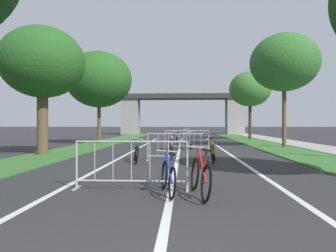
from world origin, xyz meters
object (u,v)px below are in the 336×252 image
at_px(bicycle_silver_0, 171,143).
at_px(bicycle_teal_1, 179,142).
at_px(tree_right_pine_far, 250,89).
at_px(crowd_barrier_fourth, 201,136).
at_px(crowd_barrier_third, 187,140).
at_px(tree_right_maple_mid, 284,63).
at_px(bicycle_red_4, 200,176).
at_px(bicycle_yellow_5, 213,152).
at_px(tree_left_pine_near, 42,63).
at_px(bicycle_blue_6, 168,177).
at_px(tree_left_oak_near, 99,80).
at_px(crowd_barrier_nearest, 131,165).
at_px(bicycle_white_2, 190,142).
at_px(crowd_barrier_second, 179,147).
at_px(bicycle_green_3, 136,153).

height_order(bicycle_silver_0, bicycle_teal_1, bicycle_teal_1).
bearing_deg(tree_right_pine_far, crowd_barrier_fourth, -127.89).
distance_m(crowd_barrier_third, bicycle_silver_0, 1.00).
relative_size(tree_right_maple_mid, crowd_barrier_third, 2.73).
height_order(bicycle_red_4, bicycle_yellow_5, bicycle_red_4).
relative_size(tree_left_pine_near, bicycle_blue_6, 3.66).
bearing_deg(bicycle_teal_1, tree_left_oak_near, 135.45).
xyz_separation_m(tree_left_oak_near, crowd_barrier_nearest, (4.80, -14.92, -3.98)).
distance_m(tree_left_pine_near, tree_left_oak_near, 7.85).
height_order(crowd_barrier_nearest, bicycle_white_2, crowd_barrier_nearest).
bearing_deg(tree_right_pine_far, bicycle_silver_0, -118.96).
bearing_deg(bicycle_teal_1, tree_left_pine_near, -156.88).
distance_m(tree_left_pine_near, bicycle_white_2, 8.68).
distance_m(bicycle_teal_1, bicycle_white_2, 0.65).
distance_m(bicycle_silver_0, bicycle_red_4, 10.63).
relative_size(tree_left_oak_near, crowd_barrier_second, 2.60).
bearing_deg(bicycle_white_2, tree_right_pine_far, 65.37).
xyz_separation_m(bicycle_teal_1, bicycle_green_3, (-1.44, -6.33, -0.04)).
distance_m(tree_right_maple_mid, bicycle_blue_6, 14.91).
height_order(tree_right_maple_mid, crowd_barrier_fourth, tree_right_maple_mid).
distance_m(crowd_barrier_second, bicycle_silver_0, 4.78).
height_order(tree_left_oak_near, bicycle_blue_6, tree_left_oak_near).
xyz_separation_m(tree_left_pine_near, bicycle_white_2, (6.71, 4.02, -3.76)).
xyz_separation_m(tree_right_pine_far, crowd_barrier_third, (-5.81, -11.44, -4.04)).
bearing_deg(tree_left_pine_near, crowd_barrier_fourth, 49.47).
distance_m(crowd_barrier_fourth, bicycle_yellow_5, 11.01).
height_order(crowd_barrier_nearest, crowd_barrier_second, same).
height_order(crowd_barrier_third, bicycle_red_4, crowd_barrier_third).
distance_m(crowd_barrier_nearest, crowd_barrier_third, 10.68).
xyz_separation_m(bicycle_red_4, bicycle_yellow_5, (0.73, 5.43, -0.01)).
bearing_deg(bicycle_green_3, bicycle_blue_6, -86.37).
distance_m(tree_right_maple_mid, bicycle_teal_1, 7.89).
height_order(tree_left_pine_near, bicycle_teal_1, tree_left_pine_near).
bearing_deg(crowd_barrier_third, crowd_barrier_fourth, 78.96).
distance_m(tree_right_maple_mid, bicycle_silver_0, 8.41).
relative_size(crowd_barrier_nearest, crowd_barrier_second, 1.00).
height_order(tree_right_pine_far, crowd_barrier_fourth, tree_right_pine_far).
distance_m(crowd_barrier_fourth, bicycle_green_3, 11.53).
xyz_separation_m(crowd_barrier_fourth, bicycle_red_4, (-0.85, -16.44, -0.14)).
height_order(bicycle_silver_0, bicycle_white_2, bicycle_white_2).
distance_m(crowd_barrier_nearest, bicycle_green_3, 4.79).
xyz_separation_m(tree_left_oak_near, bicycle_yellow_5, (6.99, -10.02, -4.13)).
xyz_separation_m(tree_left_oak_near, crowd_barrier_fourth, (7.11, 0.99, -3.98)).
xyz_separation_m(bicycle_teal_1, bicycle_red_4, (0.63, -11.61, -0.00)).
relative_size(tree_right_maple_mid, bicycle_green_3, 4.14).
distance_m(tree_left_oak_near, bicycle_silver_0, 8.27).
relative_size(tree_left_pine_near, crowd_barrier_nearest, 2.34).
distance_m(tree_right_pine_far, bicycle_silver_0, 14.33).
distance_m(crowd_barrier_fourth, bicycle_white_2, 4.87).
xyz_separation_m(crowd_barrier_second, bicycle_green_3, (-1.56, -0.55, -0.18)).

